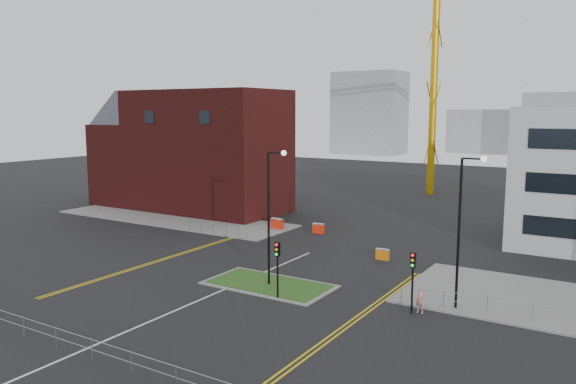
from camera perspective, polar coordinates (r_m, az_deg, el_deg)
name	(u,v)px	position (r m, az deg, el deg)	size (l,w,h in m)	color
ground	(163,316)	(33.78, -12.62, -12.19)	(200.00, 200.00, 0.00)	black
pavement_left	(173,218)	(62.50, -11.63, -2.63)	(28.00, 8.00, 0.12)	slate
island_kerb	(269,285)	(38.43, -1.95, -9.39)	(8.60, 4.60, 0.08)	slate
grass_island	(269,284)	(38.43, -1.95, -9.36)	(8.00, 4.00, 0.12)	#29521B
brick_building	(188,152)	(68.00, -10.14, 4.05)	(24.20, 10.07, 14.24)	#4D1413
tower_crane	(482,7)	(83.16, 19.09, 17.36)	(48.93, 22.22, 36.82)	#E0A20D
streetlamp_island	(271,207)	(37.04, -1.71, -1.50)	(1.46, 0.36, 9.18)	black
streetlamp_right_near	(463,220)	(34.01, 17.37, -2.76)	(1.46, 0.36, 9.18)	black
traffic_light_island	(277,259)	(35.04, -1.08, -6.83)	(0.28, 0.33, 3.65)	black
traffic_light_right	(413,271)	(33.39, 12.56, -7.80)	(0.28, 0.33, 3.65)	black
railing_front	(73,339)	(29.84, -20.98, -13.75)	(24.05, 0.05, 1.10)	gray
railing_left	(213,228)	(53.56, -7.58, -3.60)	(6.05, 0.05, 1.10)	gray
centre_line	(186,306)	(35.14, -10.29, -11.30)	(0.15, 30.00, 0.01)	silver
yellow_left_a	(170,257)	(46.62, -11.93, -6.44)	(0.12, 24.00, 0.01)	gold
yellow_left_b	(172,257)	(46.42, -11.66, -6.49)	(0.12, 24.00, 0.01)	gold
yellow_right_a	(358,315)	(33.32, 7.10, -12.34)	(0.12, 20.00, 0.01)	gold
yellow_right_b	(363,316)	(33.20, 7.58, -12.42)	(0.12, 20.00, 0.01)	gold
skyline_a	(369,113)	(155.48, 8.27, 7.93)	(18.00, 12.00, 22.00)	gray
skyline_d	(507,132)	(165.32, 21.35, 5.73)	(30.00, 12.00, 12.00)	gray
pedestrian	(421,300)	(34.08, 13.31, -10.64)	(0.57, 0.37, 1.56)	#D78B8C
barrier_left	(277,224)	(55.60, -1.12, -3.23)	(1.40, 0.65, 1.13)	red
barrier_mid	(319,228)	(54.06, 3.12, -3.67)	(1.17, 0.47, 0.96)	red
barrier_right	(383,254)	(45.19, 9.58, -6.22)	(1.06, 0.38, 0.88)	orange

